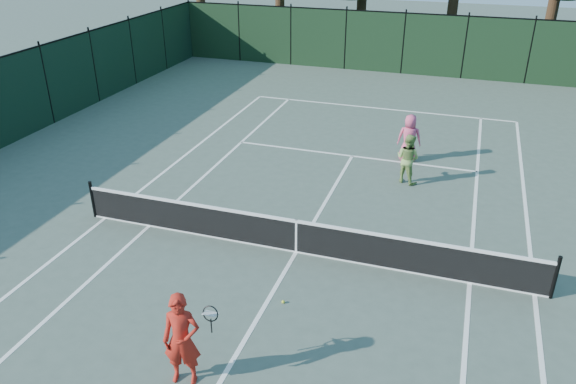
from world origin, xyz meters
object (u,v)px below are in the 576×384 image
(player_pink, at_px, (409,138))
(coach, at_px, (182,340))
(player_green, at_px, (408,159))
(loose_ball_midcourt, at_px, (283,302))

(player_pink, bearing_deg, coach, 73.70)
(coach, height_order, player_pink, coach)
(player_green, distance_m, loose_ball_midcourt, 7.16)
(player_pink, height_order, player_green, player_pink)
(player_pink, xyz_separation_m, player_green, (0.18, -1.71, -0.02))
(coach, relative_size, player_pink, 1.14)
(coach, distance_m, loose_ball_midcourt, 2.92)
(coach, xyz_separation_m, player_pink, (2.45, 11.25, -0.11))
(player_pink, xyz_separation_m, loose_ball_midcourt, (-1.49, -8.64, -0.77))
(player_pink, distance_m, player_green, 1.72)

